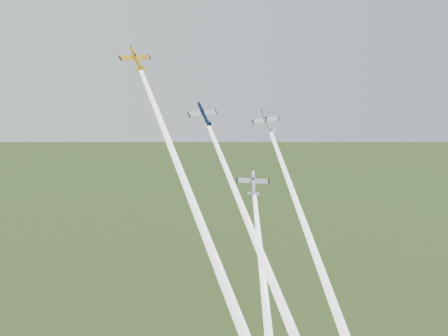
# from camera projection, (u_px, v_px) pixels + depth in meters

# --- Properties ---
(plane_yellow) EXTENTS (9.19, 7.05, 7.51)m
(plane_yellow) POSITION_uv_depth(u_px,v_px,m) (136.00, 59.00, 125.05)
(plane_yellow) COLOR gold
(smoke_trail_yellow) EXTENTS (12.09, 45.78, 62.72)m
(smoke_trail_yellow) POSITION_uv_depth(u_px,v_px,m) (202.00, 225.00, 111.82)
(smoke_trail_yellow) COLOR white
(plane_navy) EXTENTS (9.16, 6.90, 7.59)m
(plane_navy) POSITION_uv_depth(u_px,v_px,m) (204.00, 115.00, 128.43)
(plane_navy) COLOR #0D193B
(smoke_trail_navy) EXTENTS (10.07, 41.14, 55.96)m
(smoke_trail_navy) POSITION_uv_depth(u_px,v_px,m) (265.00, 264.00, 116.22)
(smoke_trail_navy) COLOR white
(plane_silver_right) EXTENTS (8.60, 5.87, 7.72)m
(plane_silver_right) POSITION_uv_depth(u_px,v_px,m) (267.00, 122.00, 139.73)
(plane_silver_right) COLOR #ADB4BC
(smoke_trail_silver_right) EXTENTS (3.76, 39.89, 53.77)m
(smoke_trail_silver_right) POSITION_uv_depth(u_px,v_px,m) (316.00, 255.00, 126.25)
(smoke_trail_silver_right) COLOR white
(plane_silver_low) EXTENTS (9.49, 7.63, 7.47)m
(plane_silver_low) POSITION_uv_depth(u_px,v_px,m) (253.00, 183.00, 128.62)
(plane_silver_low) COLOR silver
(smoke_trail_silver_low) EXTENTS (14.04, 33.18, 46.29)m
(smoke_trail_silver_low) POSITION_uv_depth(u_px,v_px,m) (267.00, 319.00, 114.82)
(smoke_trail_silver_low) COLOR white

